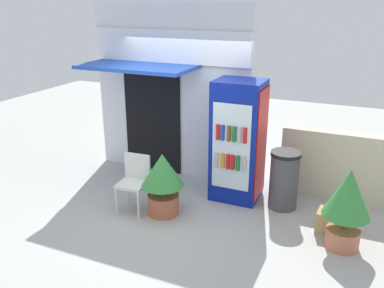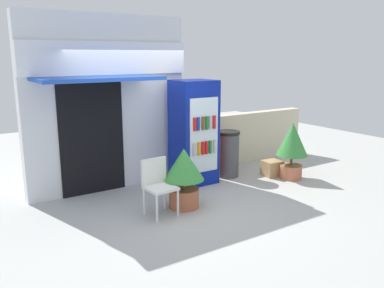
# 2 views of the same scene
# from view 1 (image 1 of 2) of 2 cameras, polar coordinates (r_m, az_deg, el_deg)

# --- Properties ---
(ground) EXTENTS (16.00, 16.00, 0.00)m
(ground) POSITION_cam_1_polar(r_m,az_deg,el_deg) (6.75, -4.15, -8.23)
(ground) COLOR #B2B2AD
(storefront_building) EXTENTS (2.98, 1.24, 3.11)m
(storefront_building) POSITION_cam_1_polar(r_m,az_deg,el_deg) (7.52, -2.97, 7.71)
(storefront_building) COLOR silver
(storefront_building) RESTS_ON ground
(drink_cooler) EXTENTS (0.78, 0.72, 1.96)m
(drink_cooler) POSITION_cam_1_polar(r_m,az_deg,el_deg) (6.62, 6.42, 0.40)
(drink_cooler) COLOR navy
(drink_cooler) RESTS_ON ground
(plastic_chair) EXTENTS (0.46, 0.45, 0.87)m
(plastic_chair) POSITION_cam_1_polar(r_m,az_deg,el_deg) (6.46, -7.96, -4.71)
(plastic_chair) COLOR silver
(plastic_chair) RESTS_ON ground
(potted_plant_near_shop) EXTENTS (0.65, 0.65, 0.98)m
(potted_plant_near_shop) POSITION_cam_1_polar(r_m,az_deg,el_deg) (6.22, -4.08, -4.82)
(potted_plant_near_shop) COLOR #AD5B3D
(potted_plant_near_shop) RESTS_ON ground
(potted_plant_curbside) EXTENTS (0.62, 0.62, 1.12)m
(potted_plant_curbside) POSITION_cam_1_polar(r_m,az_deg,el_deg) (5.69, 20.75, -7.42)
(potted_plant_curbside) COLOR #BC6B4C
(potted_plant_curbside) RESTS_ON ground
(trash_bin) EXTENTS (0.47, 0.47, 0.93)m
(trash_bin) POSITION_cam_1_polar(r_m,az_deg,el_deg) (6.59, 12.63, -4.85)
(trash_bin) COLOR #47474C
(trash_bin) RESTS_ON ground
(stone_boundary_wall) EXTENTS (2.86, 0.23, 1.13)m
(stone_boundary_wall) POSITION_cam_1_polar(r_m,az_deg,el_deg) (7.12, 23.66, -3.39)
(stone_boundary_wall) COLOR beige
(stone_boundary_wall) RESTS_ON ground
(cardboard_box) EXTENTS (0.38, 0.34, 0.31)m
(cardboard_box) POSITION_cam_1_polar(r_m,az_deg,el_deg) (6.23, 18.60, -10.17)
(cardboard_box) COLOR tan
(cardboard_box) RESTS_ON ground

